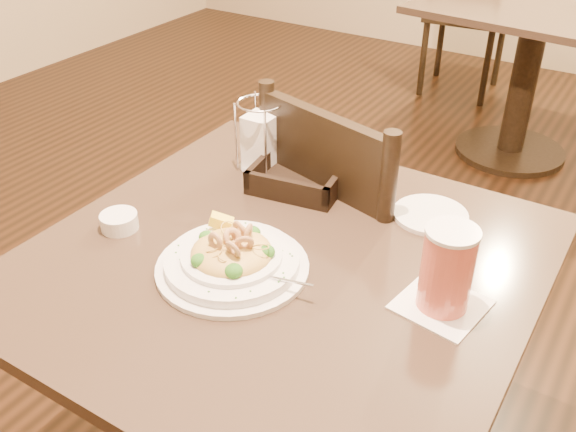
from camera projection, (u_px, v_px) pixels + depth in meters
The scene contains 10 objects.
main_table at pixel (283, 347), 1.33m from camera, with size 0.90×0.90×0.73m.
background_table at pixel (529, 54), 2.89m from camera, with size 0.99×0.99×0.73m.
dining_chair_near at pixel (355, 250), 1.63m from camera, with size 0.51×0.51×0.93m.
dining_chair_far at pixel (467, 8), 3.57m from camera, with size 0.45×0.45×0.93m.
pasta_bowl at pixel (232, 258), 1.16m from camera, with size 0.31×0.28×0.09m.
drink_glass at pixel (447, 270), 1.04m from camera, with size 0.15×0.15×0.15m.
bread_basket at pixel (299, 179), 1.41m from camera, with size 0.22×0.19×0.05m.
napkin_caddy at pixel (261, 140), 1.46m from camera, with size 0.10×0.10×0.17m.
side_plate at pixel (430, 215), 1.32m from camera, with size 0.15×0.15×0.01m, color white.
butter_ramekin at pixel (119, 221), 1.27m from camera, with size 0.07×0.07×0.03m, color white.
Camera 1 is at (0.52, -0.82, 1.45)m, focal length 40.00 mm.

